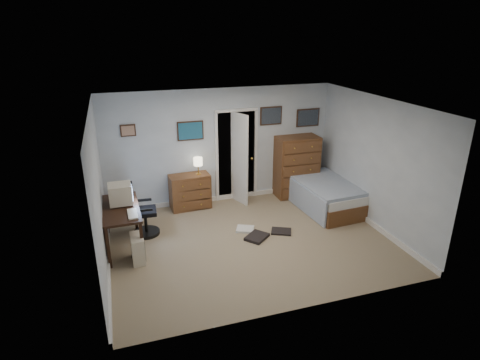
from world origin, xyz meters
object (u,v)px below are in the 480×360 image
Objects in this scene: computer_desk at (116,217)px; low_dresser at (190,191)px; office_chair at (142,215)px; tall_dresser at (296,166)px; bed at (322,193)px.

computer_desk reaches higher than low_dresser.
office_chair is 3.67m from tall_dresser.
tall_dresser is (4.00, 1.25, 0.11)m from computer_desk.
computer_desk is 1.31× the size of office_chair.
low_dresser is (1.08, 0.91, -0.02)m from office_chair.
office_chair is 0.50× the size of bed.
low_dresser is at bearing -179.98° from tall_dresser.
low_dresser is at bearing 43.72° from office_chair.
tall_dresser reaches higher than computer_desk.
computer_desk is 0.96× the size of tall_dresser.
computer_desk is 1.58× the size of low_dresser.
low_dresser is 0.41× the size of bed.
bed is at bearing 5.48° from computer_desk.
low_dresser is (1.53, 1.28, -0.21)m from computer_desk.
tall_dresser reaches higher than low_dresser.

